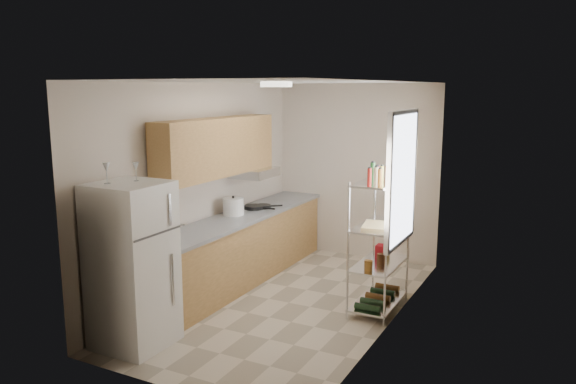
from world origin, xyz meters
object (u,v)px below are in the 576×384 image
cutting_board (378,226)px  refrigerator (132,265)px  frying_pan_large (254,207)px  espresso_machine (400,208)px  rice_cooker (233,206)px

cutting_board → refrigerator: bearing=-135.5°
refrigerator → frying_pan_large: bearing=92.0°
frying_pan_large → espresso_machine: (2.09, -0.18, 0.23)m
frying_pan_large → espresso_machine: size_ratio=0.94×
rice_cooker → espresso_machine: espresso_machine is taller
rice_cooker → cutting_board: (2.03, -0.19, 0.01)m
frying_pan_large → cutting_board: 2.08m
refrigerator → rice_cooker: 2.06m
cutting_board → frying_pan_large: bearing=162.5°
refrigerator → cutting_board: size_ratio=3.88×
rice_cooker → espresso_machine: (2.15, 0.26, 0.15)m
espresso_machine → frying_pan_large: bearing=170.2°
rice_cooker → espresso_machine: 2.17m
frying_pan_large → cutting_board: cutting_board is taller
cutting_board → espresso_machine: (0.11, 0.45, 0.13)m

